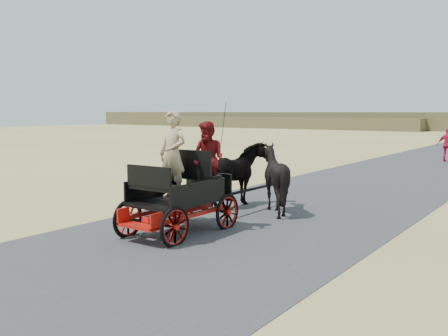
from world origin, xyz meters
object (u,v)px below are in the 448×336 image
Objects in this scene: horse_left at (238,175)px; horse_right at (275,178)px; carriage at (179,215)px; pedestrian at (448,145)px.

horse_left is 1.18× the size of horse_right.
pedestrian reaches higher than carriage.
pedestrian is (1.93, 15.88, 0.02)m from horse_left.
carriage is 3.09m from horse_left.
horse_right is 15.90m from pedestrian.
horse_right is (0.55, 3.00, 0.49)m from carriage.
horse_right is 0.98× the size of pedestrian.
carriage is 3.09m from horse_right.
pedestrian reaches higher than horse_right.
pedestrian reaches higher than horse_left.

